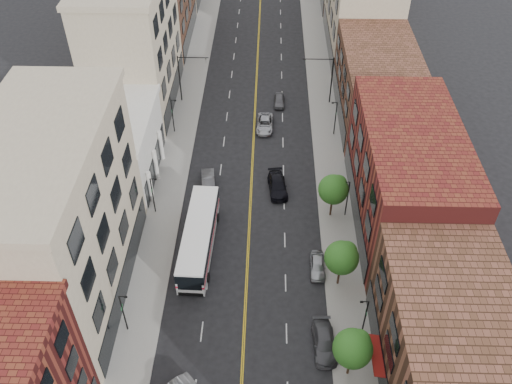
# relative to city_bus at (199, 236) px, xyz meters

# --- Properties ---
(sidewalk_left) EXTENTS (4.00, 110.00, 0.15)m
(sidewalk_left) POSITION_rel_city_bus_xyz_m (-4.76, 16.54, -1.88)
(sidewalk_left) COLOR gray
(sidewalk_left) RESTS_ON ground
(sidewalk_right) EXTENTS (4.00, 110.00, 0.15)m
(sidewalk_right) POSITION_rel_city_bus_xyz_m (15.24, 16.54, -1.88)
(sidewalk_right) COLOR gray
(sidewalk_right) RESTS_ON ground
(bldg_l_tanoffice) EXTENTS (10.00, 22.00, 18.00)m
(bldg_l_tanoffice) POSITION_rel_city_bus_xyz_m (-11.76, -5.46, 7.04)
(bldg_l_tanoffice) COLOR tan
(bldg_l_tanoffice) RESTS_ON ground
(bldg_l_white) EXTENTS (10.00, 14.00, 8.00)m
(bldg_l_white) POSITION_rel_city_bus_xyz_m (-11.76, 12.54, 2.04)
(bldg_l_white) COLOR silver
(bldg_l_white) RESTS_ON ground
(bldg_l_far_a) EXTENTS (10.00, 20.00, 18.00)m
(bldg_l_far_a) POSITION_rel_city_bus_xyz_m (-11.76, 29.54, 7.04)
(bldg_l_far_a) COLOR tan
(bldg_l_far_a) RESTS_ON ground
(bldg_r_mid) EXTENTS (10.00, 22.00, 12.00)m
(bldg_r_mid) POSITION_rel_city_bus_xyz_m (22.24, 5.54, 4.04)
(bldg_r_mid) COLOR #5D1A18
(bldg_r_mid) RESTS_ON ground
(bldg_r_far_a) EXTENTS (10.00, 20.00, 10.00)m
(bldg_r_far_a) POSITION_rel_city_bus_xyz_m (22.24, 26.54, 3.04)
(bldg_r_far_a) COLOR #543321
(bldg_r_far_a) RESTS_ON ground
(bldg_r_far_b) EXTENTS (10.00, 22.00, 14.00)m
(bldg_r_far_b) POSITION_rel_city_bus_xyz_m (22.24, 47.54, 5.04)
(bldg_r_far_b) COLOR tan
(bldg_r_far_b) RESTS_ON ground
(tree_r_1) EXTENTS (3.40, 3.40, 5.59)m
(tree_r_1) POSITION_rel_city_bus_xyz_m (14.63, -14.39, 2.17)
(tree_r_1) COLOR black
(tree_r_1) RESTS_ON sidewalk_right
(tree_r_2) EXTENTS (3.40, 3.40, 5.59)m
(tree_r_2) POSITION_rel_city_bus_xyz_m (14.63, -4.39, 2.17)
(tree_r_2) COLOR black
(tree_r_2) RESTS_ON sidewalk_right
(tree_r_3) EXTENTS (3.40, 3.40, 5.59)m
(tree_r_3) POSITION_rel_city_bus_xyz_m (14.63, 5.61, 2.17)
(tree_r_3) COLOR black
(tree_r_3) RESTS_ON sidewalk_right
(lamp_l_1) EXTENTS (0.81, 0.55, 5.05)m
(lamp_l_1) POSITION_rel_city_bus_xyz_m (-5.71, -10.46, 1.01)
(lamp_l_1) COLOR black
(lamp_l_1) RESTS_ON sidewalk_left
(lamp_l_2) EXTENTS (0.81, 0.55, 5.05)m
(lamp_l_2) POSITION_rel_city_bus_xyz_m (-5.71, 5.54, 1.01)
(lamp_l_2) COLOR black
(lamp_l_2) RESTS_ON sidewalk_left
(lamp_l_3) EXTENTS (0.81, 0.55, 5.05)m
(lamp_l_3) POSITION_rel_city_bus_xyz_m (-5.71, 21.54, 1.01)
(lamp_l_3) COLOR black
(lamp_l_3) RESTS_ON sidewalk_left
(lamp_r_1) EXTENTS (0.81, 0.55, 5.05)m
(lamp_r_1) POSITION_rel_city_bus_xyz_m (16.19, -10.46, 1.01)
(lamp_r_1) COLOR black
(lamp_r_1) RESTS_ON sidewalk_right
(lamp_r_2) EXTENTS (0.81, 0.55, 5.05)m
(lamp_r_2) POSITION_rel_city_bus_xyz_m (16.19, 5.54, 1.01)
(lamp_r_2) COLOR black
(lamp_r_2) RESTS_ON sidewalk_right
(lamp_r_3) EXTENTS (0.81, 0.55, 5.05)m
(lamp_r_3) POSITION_rel_city_bus_xyz_m (16.19, 21.54, 1.01)
(lamp_r_3) COLOR black
(lamp_r_3) RESTS_ON sidewalk_right
(signal_mast_left) EXTENTS (4.49, 0.18, 7.20)m
(signal_mast_left) POSITION_rel_city_bus_xyz_m (-5.03, 29.54, 2.69)
(signal_mast_left) COLOR black
(signal_mast_left) RESTS_ON sidewalk_left
(signal_mast_right) EXTENTS (4.49, 0.18, 7.20)m
(signal_mast_right) POSITION_rel_city_bus_xyz_m (15.51, 29.54, 2.69)
(signal_mast_right) COLOR black
(signal_mast_right) RESTS_ON sidewalk_right
(city_bus) EXTENTS (3.51, 13.18, 3.36)m
(city_bus) POSITION_rel_city_bus_xyz_m (0.00, 0.00, 0.00)
(city_bus) COLOR white
(city_bus) RESTS_ON ground
(car_parked_mid) EXTENTS (2.29, 5.05, 1.43)m
(car_parked_mid) POSITION_rel_city_bus_xyz_m (12.64, -11.81, -1.24)
(car_parked_mid) COLOR #46464B
(car_parked_mid) RESTS_ON ground
(car_parked_far) EXTENTS (1.67, 3.96, 1.34)m
(car_parked_far) POSITION_rel_city_bus_xyz_m (12.57, -2.65, -1.29)
(car_parked_far) COLOR #A1A4A9
(car_parked_far) RESTS_ON ground
(car_lane_behind) EXTENTS (2.13, 4.63, 1.47)m
(car_lane_behind) POSITION_rel_city_bus_xyz_m (-0.05, 10.68, -1.22)
(car_lane_behind) COLOR #54555A
(car_lane_behind) RESTS_ON ground
(car_lane_a) EXTENTS (2.72, 5.40, 1.50)m
(car_lane_a) POSITION_rel_city_bus_xyz_m (8.44, 9.81, -1.20)
(car_lane_a) COLOR black
(car_lane_a) RESTS_ON ground
(car_lane_b) EXTENTS (2.53, 5.13, 1.40)m
(car_lane_b) POSITION_rel_city_bus_xyz_m (6.74, 22.85, -1.26)
(car_lane_b) COLOR #A1A2A9
(car_lane_b) RESTS_ON ground
(car_lane_c) EXTENTS (1.58, 3.82, 1.29)m
(car_lane_c) POSITION_rel_city_bus_xyz_m (8.78, 28.97, -1.31)
(car_lane_c) COLOR #545359
(car_lane_c) RESTS_ON ground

